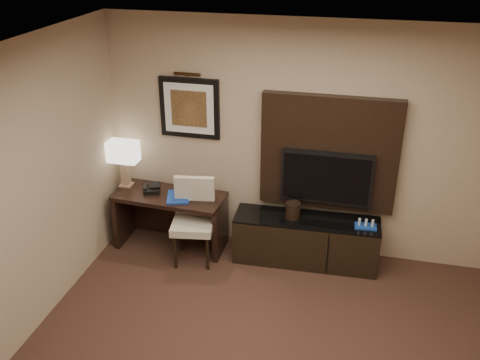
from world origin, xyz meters
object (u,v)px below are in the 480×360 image
(credenza, at_px, (306,240))
(ice_bucket, at_px, (293,210))
(desk, at_px, (171,220))
(desk_phone, at_px, (152,189))
(tv, at_px, (326,178))
(table_lamp, at_px, (125,164))
(minibar_tray, at_px, (366,224))
(water_bottle, at_px, (207,188))
(desk_chair, at_px, (193,224))

(credenza, height_order, ice_bucket, ice_bucket)
(desk, bearing_deg, credenza, 4.58)
(desk_phone, bearing_deg, tv, -12.05)
(table_lamp, bearing_deg, ice_bucket, -2.02)
(minibar_tray, bearing_deg, water_bottle, 177.78)
(tv, xyz_separation_m, minibar_tray, (0.47, -0.18, -0.42))
(credenza, distance_m, tv, 0.77)
(desk, xyz_separation_m, desk_phone, (-0.22, 0.01, 0.39))
(desk, height_order, credenza, desk)
(credenza, distance_m, minibar_tray, 0.72)
(credenza, height_order, table_lamp, table_lamp)
(desk_chair, bearing_deg, water_bottle, 68.12)
(desk_chair, relative_size, desk_phone, 5.15)
(tv, bearing_deg, credenza, -138.32)
(desk, distance_m, ice_bucket, 1.48)
(desk_chair, bearing_deg, desk_phone, 147.15)
(water_bottle, distance_m, minibar_tray, 1.83)
(tv, bearing_deg, water_bottle, -175.41)
(table_lamp, xyz_separation_m, water_bottle, (1.02, -0.02, -0.18))
(minibar_tray, bearing_deg, desk_chair, -172.40)
(tv, relative_size, minibar_tray, 4.29)
(credenza, distance_m, desk_phone, 1.89)
(water_bottle, bearing_deg, minibar_tray, -2.22)
(table_lamp, height_order, desk_phone, table_lamp)
(tv, height_order, desk_chair, tv)
(desk_chair, relative_size, table_lamp, 1.71)
(tv, xyz_separation_m, table_lamp, (-2.37, -0.09, -0.05))
(minibar_tray, bearing_deg, desk_phone, -180.00)
(desk_phone, relative_size, ice_bucket, 1.00)
(desk_chair, xyz_separation_m, water_bottle, (0.07, 0.32, 0.31))
(desk_chair, height_order, minibar_tray, desk_chair)
(credenza, relative_size, water_bottle, 8.33)
(desk_phone, height_order, minibar_tray, desk_phone)
(desk_phone, height_order, water_bottle, water_bottle)
(ice_bucket, bearing_deg, minibar_tray, -1.50)
(minibar_tray, bearing_deg, table_lamp, 178.13)
(credenza, bearing_deg, table_lamp, 176.09)
(desk_chair, relative_size, ice_bucket, 5.17)
(desk, distance_m, tv, 1.91)
(table_lamp, xyz_separation_m, ice_bucket, (2.04, -0.07, -0.32))
(desk, distance_m, minibar_tray, 2.27)
(desk, relative_size, desk_chair, 1.34)
(desk, xyz_separation_m, ice_bucket, (1.45, 0.03, 0.31))
(desk, relative_size, water_bottle, 6.59)
(tv, relative_size, desk_phone, 5.39)
(desk_chair, height_order, table_lamp, table_lamp)
(water_bottle, bearing_deg, table_lamp, 178.76)
(desk, bearing_deg, table_lamp, 173.14)
(credenza, xyz_separation_m, table_lamp, (-2.20, 0.06, 0.69))
(table_lamp, distance_m, ice_bucket, 2.06)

